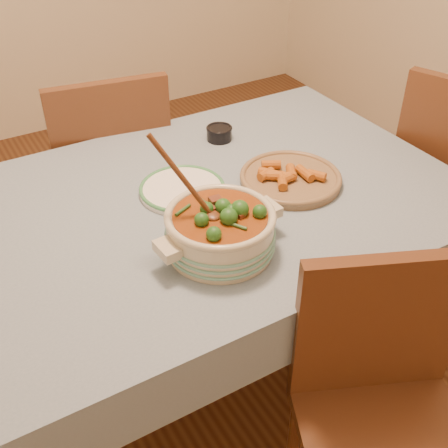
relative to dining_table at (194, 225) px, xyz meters
name	(u,v)px	position (x,y,z in m)	size (l,w,h in m)	color
floor	(200,364)	(0.00, 0.00, -0.66)	(4.50, 4.50, 0.00)	#482514
dining_table	(194,225)	(0.00, 0.00, 0.00)	(1.68, 1.08, 0.76)	brown
stew_casserole	(220,228)	(-0.05, -0.24, 0.17)	(0.37, 0.30, 0.35)	beige
white_plate	(182,189)	(-0.01, 0.06, 0.10)	(0.34, 0.34, 0.02)	white
condiment_bowl	(219,133)	(0.27, 0.31, 0.12)	(0.09, 0.09, 0.05)	black
fried_plate	(291,177)	(0.32, -0.06, 0.11)	(0.40, 0.40, 0.05)	#8B6B4D
chair_far	(112,168)	(-0.03, 0.66, -0.12)	(0.51, 0.51, 0.95)	#572C1A
chair_near	(381,405)	(0.14, -0.73, -0.15)	(0.56, 0.56, 0.91)	#572C1A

